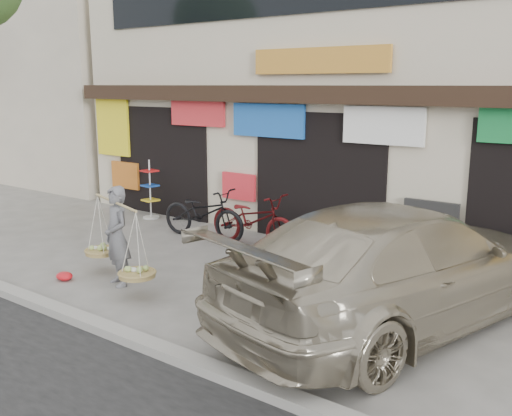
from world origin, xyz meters
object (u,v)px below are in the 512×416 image
Objects in this scene: bike_0 at (204,213)px; display_rack at (150,195)px; suv at (401,265)px; bike_2 at (253,220)px; street_vendor at (117,240)px.

bike_0 is 1.45× the size of display_rack.
bike_0 is 5.41m from suv.
display_rack reaches higher than bike_2.
display_rack is (-7.44, 2.37, -0.25)m from suv.
display_rack is (-2.32, 0.65, 0.03)m from bike_0.
bike_0 is at bearing -3.34° from suv.
display_rack is (-3.56, 0.53, 0.03)m from bike_2.
street_vendor is 0.94× the size of bike_0.
bike_2 is at bearing -10.12° from suv.
display_rack is at bearing 71.21° from bike_0.
street_vendor is 4.51m from suv.
suv is at bearing -113.12° from bike_2.
street_vendor is at bearing -168.16° from bike_0.
bike_2 is at bearing -8.54° from display_rack.
bike_0 is at bearing 123.20° from street_vendor.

